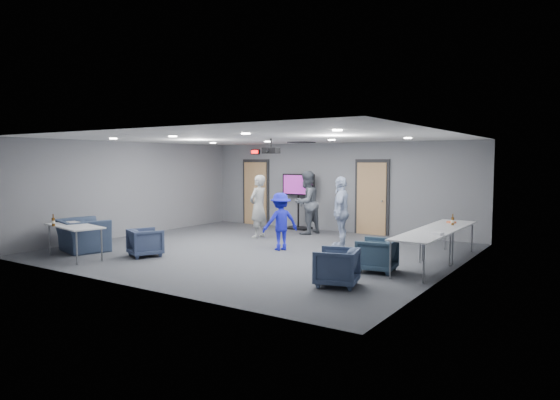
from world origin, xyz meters
The scene contains 28 objects.
floor centered at (0.00, 0.00, 0.00)m, with size 9.00×9.00×0.00m, color #3A3D42.
ceiling centered at (0.00, 0.00, 2.70)m, with size 9.00×9.00×0.00m, color silver.
wall_back centered at (0.00, 4.00, 1.35)m, with size 9.00×0.02×2.70m, color slate.
wall_front centered at (0.00, -4.00, 1.35)m, with size 9.00×0.02×2.70m, color slate.
wall_left centered at (-4.50, 0.00, 1.35)m, with size 0.02×8.00×2.70m, color slate.
wall_right centered at (4.50, 0.00, 1.35)m, with size 0.02×8.00×2.70m, color slate.
door_left centered at (-3.00, 3.95, 1.07)m, with size 1.06×0.17×2.24m.
door_right centered at (1.20, 3.95, 1.07)m, with size 1.06×0.17×2.24m.
exit_sign centered at (-3.00, 3.93, 2.45)m, with size 0.32×0.08×0.16m.
hvac_diffuser centered at (-0.50, 2.80, 2.69)m, with size 0.60×0.60×0.03m, color black.
downlights centered at (0.00, 0.00, 2.68)m, with size 6.18×3.78×0.02m.
person_a centered at (-1.21, 1.64, 0.88)m, with size 0.64×0.42×1.76m, color #9C9F9C.
person_b centered at (-0.43, 2.97, 0.93)m, with size 0.90×0.70×1.86m, color slate.
person_c centered at (1.45, 1.47, 0.89)m, with size 1.04×0.43×1.77m, color #A8B9D9.
person_d centered at (0.39, 0.35, 0.69)m, with size 0.90×0.52×1.39m, color #1C1FB9.
chair_right_b centered at (3.26, -0.58, 0.33)m, with size 0.70×0.72×0.65m, color #374C5F.
chair_right_c centered at (3.11, -2.00, 0.33)m, with size 0.70×0.72×0.66m, color #3E4C6B.
chair_front_a centered at (-1.72, -2.00, 0.32)m, with size 0.67×0.69×0.63m, color #36415E.
chair_front_b centered at (-3.48, -2.40, 0.38)m, with size 1.18×1.03×0.77m, color #313E56.
table_right_a centered at (4.00, 1.76, 0.69)m, with size 0.79×1.89×0.73m.
table_right_b centered at (4.00, -0.14, 0.69)m, with size 0.78×1.87×0.73m.
table_front_left centered at (-2.88, -3.00, 0.68)m, with size 1.78×1.02×0.73m.
bottle_front centered at (-3.11, -3.35, 0.83)m, with size 0.07×0.07×0.27m.
bottle_right centered at (4.11, 1.66, 0.82)m, with size 0.07×0.07×0.26m.
snack_box centered at (3.98, 2.04, 0.75)m, with size 0.18×0.12×0.04m, color #D66035.
wrapper centered at (4.24, 0.03, 0.75)m, with size 0.22×0.15×0.05m, color white.
tv_stand centered at (-1.19, 3.75, 0.99)m, with size 1.14×0.54×1.74m.
projector centered at (0.13, 0.34, 2.40)m, with size 0.40×0.37×0.36m.
Camera 1 is at (6.99, -9.61, 2.17)m, focal length 32.00 mm.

